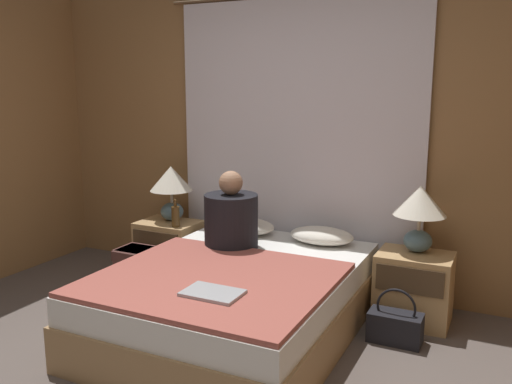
{
  "coord_description": "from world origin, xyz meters",
  "views": [
    {
      "loc": [
        1.59,
        -2.0,
        1.63
      ],
      "look_at": [
        0.0,
        1.29,
        0.91
      ],
      "focal_mm": 38.0,
      "sensor_mm": 36.0,
      "label": 1
    }
  ],
  "objects_px": {
    "pillow_right": "(322,236)",
    "handbag_on_floor": "(395,326)",
    "bed": "(237,300)",
    "nightstand_left": "(169,249)",
    "pillow_left": "(245,226)",
    "beer_bottle_on_left_stand": "(176,216)",
    "laptop_on_bed": "(213,293)",
    "nightstand_right": "(414,288)",
    "lamp_left": "(171,184)",
    "person_left_in_bed": "(231,218)",
    "backpack_on_floor": "(138,267)",
    "lamp_right": "(420,208)"
  },
  "relations": [
    {
      "from": "pillow_left",
      "to": "beer_bottle_on_left_stand",
      "type": "xyz_separation_m",
      "value": [
        -0.55,
        -0.17,
        0.06
      ]
    },
    {
      "from": "nightstand_right",
      "to": "lamp_left",
      "type": "xyz_separation_m",
      "value": [
        -2.05,
        0.06,
        0.56
      ]
    },
    {
      "from": "pillow_right",
      "to": "beer_bottle_on_left_stand",
      "type": "height_order",
      "value": "beer_bottle_on_left_stand"
    },
    {
      "from": "pillow_right",
      "to": "handbag_on_floor",
      "type": "relative_size",
      "value": 1.35
    },
    {
      "from": "pillow_left",
      "to": "nightstand_right",
      "type": "bearing_deg",
      "value": -2.85
    },
    {
      "from": "person_left_in_bed",
      "to": "pillow_right",
      "type": "bearing_deg",
      "value": 34.64
    },
    {
      "from": "bed",
      "to": "nightstand_left",
      "type": "xyz_separation_m",
      "value": [
        -1.03,
        0.69,
        0.02
      ]
    },
    {
      "from": "beer_bottle_on_left_stand",
      "to": "backpack_on_floor",
      "type": "bearing_deg",
      "value": -124.68
    },
    {
      "from": "lamp_right",
      "to": "laptop_on_bed",
      "type": "height_order",
      "value": "lamp_right"
    },
    {
      "from": "beer_bottle_on_left_stand",
      "to": "pillow_left",
      "type": "bearing_deg",
      "value": 17.4
    },
    {
      "from": "nightstand_left",
      "to": "beer_bottle_on_left_stand",
      "type": "xyz_separation_m",
      "value": [
        0.15,
        -0.11,
        0.33
      ]
    },
    {
      "from": "bed",
      "to": "lamp_right",
      "type": "bearing_deg",
      "value": 36.24
    },
    {
      "from": "bed",
      "to": "person_left_in_bed",
      "type": "height_order",
      "value": "person_left_in_bed"
    },
    {
      "from": "lamp_right",
      "to": "pillow_right",
      "type": "relative_size",
      "value": 0.96
    },
    {
      "from": "pillow_left",
      "to": "person_left_in_bed",
      "type": "distance_m",
      "value": 0.43
    },
    {
      "from": "lamp_left",
      "to": "backpack_on_floor",
      "type": "relative_size",
      "value": 1.32
    },
    {
      "from": "lamp_right",
      "to": "person_left_in_bed",
      "type": "distance_m",
      "value": 1.33
    },
    {
      "from": "nightstand_right",
      "to": "handbag_on_floor",
      "type": "distance_m",
      "value": 0.4
    },
    {
      "from": "lamp_right",
      "to": "handbag_on_floor",
      "type": "height_order",
      "value": "lamp_right"
    },
    {
      "from": "backpack_on_floor",
      "to": "handbag_on_floor",
      "type": "distance_m",
      "value": 2.05
    },
    {
      "from": "backpack_on_floor",
      "to": "handbag_on_floor",
      "type": "relative_size",
      "value": 0.98
    },
    {
      "from": "nightstand_right",
      "to": "backpack_on_floor",
      "type": "xyz_separation_m",
      "value": [
        -2.09,
        -0.38,
        -0.05
      ]
    },
    {
      "from": "person_left_in_bed",
      "to": "beer_bottle_on_left_stand",
      "type": "distance_m",
      "value": 0.68
    },
    {
      "from": "bed",
      "to": "nightstand_left",
      "type": "distance_m",
      "value": 1.24
    },
    {
      "from": "beer_bottle_on_left_stand",
      "to": "handbag_on_floor",
      "type": "height_order",
      "value": "beer_bottle_on_left_stand"
    },
    {
      "from": "pillow_left",
      "to": "person_left_in_bed",
      "type": "bearing_deg",
      "value": -78.14
    },
    {
      "from": "pillow_left",
      "to": "handbag_on_floor",
      "type": "bearing_deg",
      "value": -18.51
    },
    {
      "from": "pillow_right",
      "to": "lamp_left",
      "type": "bearing_deg",
      "value": -179.77
    },
    {
      "from": "nightstand_right",
      "to": "handbag_on_floor",
      "type": "height_order",
      "value": "nightstand_right"
    },
    {
      "from": "lamp_right",
      "to": "pillow_right",
      "type": "height_order",
      "value": "lamp_right"
    },
    {
      "from": "handbag_on_floor",
      "to": "bed",
      "type": "bearing_deg",
      "value": -161.94
    },
    {
      "from": "pillow_left",
      "to": "pillow_right",
      "type": "relative_size",
      "value": 1.0
    },
    {
      "from": "lamp_left",
      "to": "person_left_in_bed",
      "type": "height_order",
      "value": "person_left_in_bed"
    },
    {
      "from": "nightstand_left",
      "to": "beer_bottle_on_left_stand",
      "type": "relative_size",
      "value": 2.19
    },
    {
      "from": "nightstand_left",
      "to": "lamp_right",
      "type": "relative_size",
      "value": 1.07
    },
    {
      "from": "bed",
      "to": "laptop_on_bed",
      "type": "relative_size",
      "value": 5.89
    },
    {
      "from": "nightstand_left",
      "to": "person_left_in_bed",
      "type": "xyz_separation_m",
      "value": [
        0.78,
        -0.32,
        0.43
      ]
    },
    {
      "from": "beer_bottle_on_left_stand",
      "to": "backpack_on_floor",
      "type": "xyz_separation_m",
      "value": [
        -0.19,
        -0.27,
        -0.38
      ]
    },
    {
      "from": "bed",
      "to": "lamp_right",
      "type": "relative_size",
      "value": 4.09
    },
    {
      "from": "pillow_right",
      "to": "backpack_on_floor",
      "type": "relative_size",
      "value": 1.37
    },
    {
      "from": "pillow_left",
      "to": "laptop_on_bed",
      "type": "height_order",
      "value": "pillow_left"
    },
    {
      "from": "person_left_in_bed",
      "to": "lamp_left",
      "type": "bearing_deg",
      "value": 153.97
    },
    {
      "from": "nightstand_left",
      "to": "lamp_right",
      "type": "bearing_deg",
      "value": 1.73
    },
    {
      "from": "handbag_on_floor",
      "to": "laptop_on_bed",
      "type": "bearing_deg",
      "value": -134.1
    },
    {
      "from": "beer_bottle_on_left_stand",
      "to": "laptop_on_bed",
      "type": "relative_size",
      "value": 0.7
    },
    {
      "from": "person_left_in_bed",
      "to": "beer_bottle_on_left_stand",
      "type": "relative_size",
      "value": 2.48
    },
    {
      "from": "nightstand_right",
      "to": "handbag_on_floor",
      "type": "relative_size",
      "value": 1.39
    },
    {
      "from": "backpack_on_floor",
      "to": "handbag_on_floor",
      "type": "height_order",
      "value": "handbag_on_floor"
    },
    {
      "from": "bed",
      "to": "lamp_left",
      "type": "relative_size",
      "value": 4.09
    },
    {
      "from": "lamp_left",
      "to": "person_left_in_bed",
      "type": "xyz_separation_m",
      "value": [
        0.78,
        -0.38,
        -0.13
      ]
    }
  ]
}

